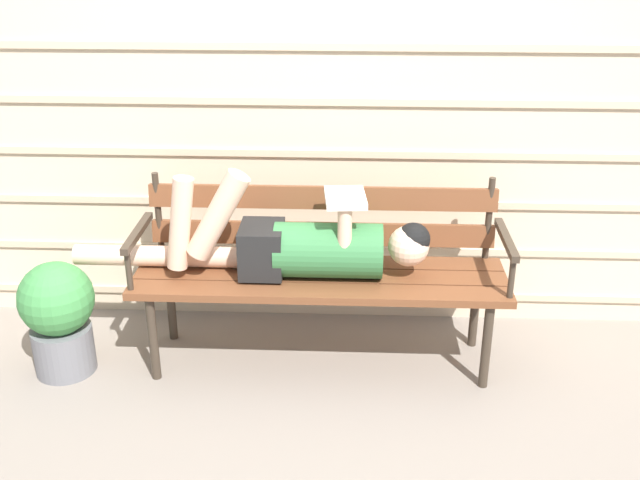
# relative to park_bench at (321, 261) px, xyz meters

# --- Properties ---
(ground_plane) EXTENTS (12.00, 12.00, 0.00)m
(ground_plane) POSITION_rel_park_bench_xyz_m (0.00, -0.14, -0.51)
(ground_plane) COLOR gray
(house_siding) EXTENTS (4.91, 0.08, 2.38)m
(house_siding) POSITION_rel_park_bench_xyz_m (0.00, 0.43, 0.68)
(house_siding) COLOR beige
(house_siding) RESTS_ON ground
(park_bench) EXTENTS (1.75, 0.49, 0.89)m
(park_bench) POSITION_rel_park_bench_xyz_m (0.00, 0.00, 0.00)
(park_bench) COLOR brown
(park_bench) RESTS_ON ground
(reclining_person) EXTENTS (1.69, 0.26, 0.54)m
(reclining_person) POSITION_rel_park_bench_xyz_m (-0.11, -0.07, 0.12)
(reclining_person) COLOR #33703D
(potted_plant) EXTENTS (0.35, 0.35, 0.56)m
(potted_plant) POSITION_rel_park_bench_xyz_m (-1.22, -0.20, -0.21)
(potted_plant) COLOR slate
(potted_plant) RESTS_ON ground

